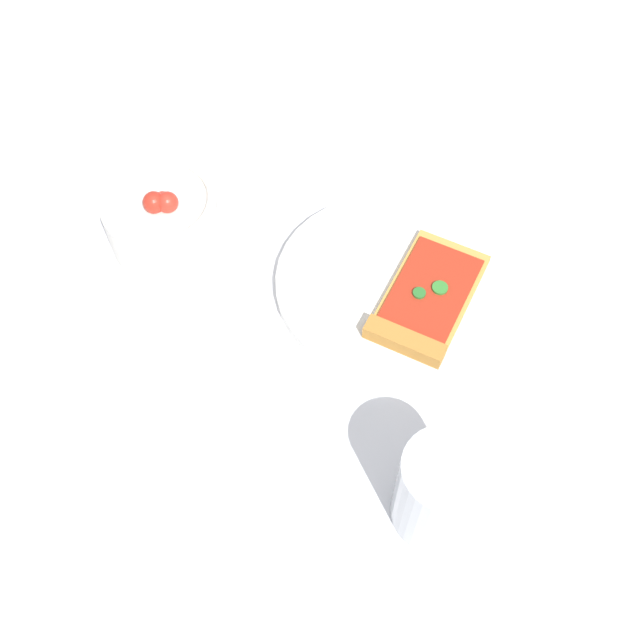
{
  "coord_description": "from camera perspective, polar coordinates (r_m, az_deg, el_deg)",
  "views": [
    {
      "loc": [
        -0.24,
        0.37,
        0.7
      ],
      "look_at": [
        0.0,
        0.03,
        0.03
      ],
      "focal_mm": 44.18,
      "sensor_mm": 36.0,
      "label": 1
    }
  ],
  "objects": [
    {
      "name": "ground_plane",
      "position": [
        0.82,
        1.47,
        0.38
      ],
      "size": [
        2.4,
        2.4,
        0.0
      ],
      "primitive_type": "plane",
      "color": "silver",
      "rests_on": "ground"
    },
    {
      "name": "salad_bowl",
      "position": [
        0.87,
        -11.37,
        7.27
      ],
      "size": [
        0.12,
        0.12,
        0.08
      ],
      "color": "white",
      "rests_on": "ground_plane"
    },
    {
      "name": "soda_glass",
      "position": [
        0.69,
        8.6,
        -12.25
      ],
      "size": [
        0.08,
        0.08,
        0.11
      ],
      "color": "silver",
      "rests_on": "ground_plane"
    },
    {
      "name": "pizza_slice_main",
      "position": [
        0.82,
        7.63,
        1.26
      ],
      "size": [
        0.1,
        0.16,
        0.02
      ],
      "color": "gold",
      "rests_on": "plate"
    },
    {
      "name": "plate",
      "position": [
        0.84,
        4.72,
        2.67
      ],
      "size": [
        0.23,
        0.23,
        0.01
      ],
      "primitive_type": "cylinder",
      "color": "white",
      "rests_on": "ground_plane"
    }
  ]
}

